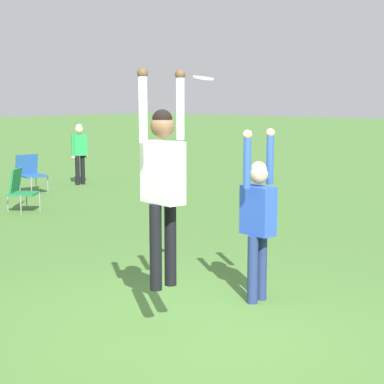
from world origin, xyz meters
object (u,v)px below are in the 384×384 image
Objects in this scene: person_defending at (258,213)px; camping_chair_2 at (20,188)px; person_jumping at (163,173)px; camping_chair_1 at (30,171)px; frisbee at (203,78)px; person_spectator_near at (80,149)px.

camping_chair_2 is (1.66, 7.02, -0.55)m from person_defending.
person_jumping reaches higher than camping_chair_2.
person_jumping is 9.85m from camping_chair_1.
frisbee is 0.26× the size of camping_chair_2.
frisbee is at bearing -105.95° from person_defending.
camping_chair_1 is (4.57, 8.67, -1.03)m from person_jumping.
person_defending is at bearing -86.60° from person_spectator_near.
frisbee is (0.71, 0.08, 0.93)m from person_jumping.
person_spectator_near reaches higher than camping_chair_1.
person_defending is 7.24m from camping_chair_2.
person_spectator_near is (5.03, 9.21, -0.08)m from person_defending.
camping_chair_1 is (3.86, 8.58, -1.97)m from frisbee.
frisbee is 10.68m from person_spectator_near.
person_spectator_near is (6.37, 9.00, -0.63)m from person_jumping.
camping_chair_1 is at bearing -137.36° from person_spectator_near.
person_spectator_near is (1.80, 0.34, 0.41)m from camping_chair_1.
frisbee is 9.61m from camping_chair_1.
person_jumping is 2.48× the size of camping_chair_2.
person_spectator_near is at bearing -26.63° from person_jumping.
camping_chair_2 is at bearing 175.32° from person_defending.
frisbee is (-0.63, 0.29, 1.48)m from person_defending.
person_jumping is at bearing -173.32° from frisbee.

